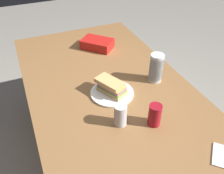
% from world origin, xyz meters
% --- Properties ---
extents(ground_plane, '(8.00, 8.00, 0.00)m').
position_xyz_m(ground_plane, '(0.00, 0.00, 0.00)').
color(ground_plane, gray).
extents(dining_table, '(1.74, 0.96, 0.73)m').
position_xyz_m(dining_table, '(0.00, 0.00, 0.64)').
color(dining_table, olive).
rests_on(dining_table, ground_plane).
extents(paper_plate, '(0.26, 0.26, 0.01)m').
position_xyz_m(paper_plate, '(-0.08, 0.01, 0.73)').
color(paper_plate, white).
rests_on(paper_plate, dining_table).
extents(sandwich, '(0.20, 0.16, 0.08)m').
position_xyz_m(sandwich, '(-0.08, 0.01, 0.78)').
color(sandwich, '#DBB26B').
rests_on(sandwich, paper_plate).
extents(soda_can_red, '(0.07, 0.07, 0.12)m').
position_xyz_m(soda_can_red, '(-0.39, -0.09, 0.79)').
color(soda_can_red, maroon).
rests_on(soda_can_red, dining_table).
extents(chip_bag, '(0.27, 0.27, 0.07)m').
position_xyz_m(chip_bag, '(0.48, -0.11, 0.76)').
color(chip_bag, red).
rests_on(chip_bag, dining_table).
extents(plastic_cup_stack, '(0.08, 0.08, 0.18)m').
position_xyz_m(plastic_cup_stack, '(-0.06, -0.29, 0.82)').
color(plastic_cup_stack, silver).
rests_on(plastic_cup_stack, dining_table).
extents(soda_can_silver, '(0.07, 0.07, 0.12)m').
position_xyz_m(soda_can_silver, '(-0.32, 0.07, 0.79)').
color(soda_can_silver, silver).
rests_on(soda_can_silver, dining_table).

